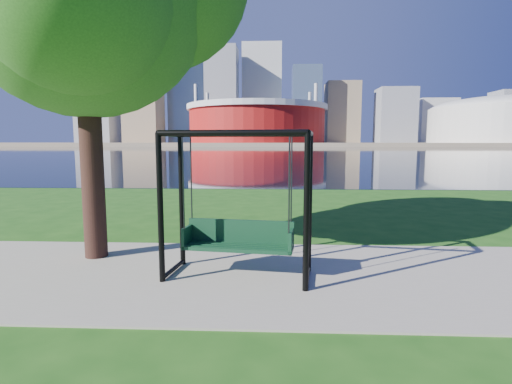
{
  "coord_description": "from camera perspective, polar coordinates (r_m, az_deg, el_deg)",
  "views": [
    {
      "loc": [
        0.5,
        -6.98,
        2.24
      ],
      "look_at": [
        0.18,
        0.0,
        1.36
      ],
      "focal_mm": 28.0,
      "sensor_mm": 36.0,
      "label": 1
    }
  ],
  "objects": [
    {
      "name": "river",
      "position": [
        109.01,
        2.38,
        5.94
      ],
      "size": [
        900.0,
        180.0,
        0.02
      ],
      "primitive_type": "cube",
      "color": "black",
      "rests_on": "ground"
    },
    {
      "name": "far_bank",
      "position": [
        312.99,
        2.56,
        6.88
      ],
      "size": [
        900.0,
        228.0,
        2.0
      ],
      "primitive_type": "cube",
      "color": "#937F60",
      "rests_on": "ground"
    },
    {
      "name": "swing",
      "position": [
        6.53,
        -2.56,
        -2.28
      ],
      "size": [
        2.48,
        1.32,
        2.42
      ],
      "rotation": [
        0.0,
        0.0,
        -0.13
      ],
      "color": "black",
      "rests_on": "ground"
    },
    {
      "name": "ground",
      "position": [
        7.35,
        -1.4,
        -10.59
      ],
      "size": [
        900.0,
        900.0,
        0.0
      ],
      "primitive_type": "plane",
      "color": "#1E5114",
      "rests_on": "ground"
    },
    {
      "name": "stadium",
      "position": [
        242.51,
        0.15,
        9.95
      ],
      "size": [
        83.0,
        83.0,
        32.0
      ],
      "color": "maroon",
      "rests_on": "far_bank"
    },
    {
      "name": "skyline",
      "position": [
        328.14,
        1.83,
        12.99
      ],
      "size": [
        392.0,
        66.0,
        96.5
      ],
      "color": "gray",
      "rests_on": "far_bank"
    },
    {
      "name": "arena",
      "position": [
        277.19,
        32.08,
        8.86
      ],
      "size": [
        84.0,
        84.0,
        26.56
      ],
      "color": "beige",
      "rests_on": "far_bank"
    },
    {
      "name": "path",
      "position": [
        6.87,
        -1.7,
        -11.74
      ],
      "size": [
        120.0,
        4.0,
        0.03
      ],
      "primitive_type": "cube",
      "color": "#9E937F",
      "rests_on": "ground"
    }
  ]
}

